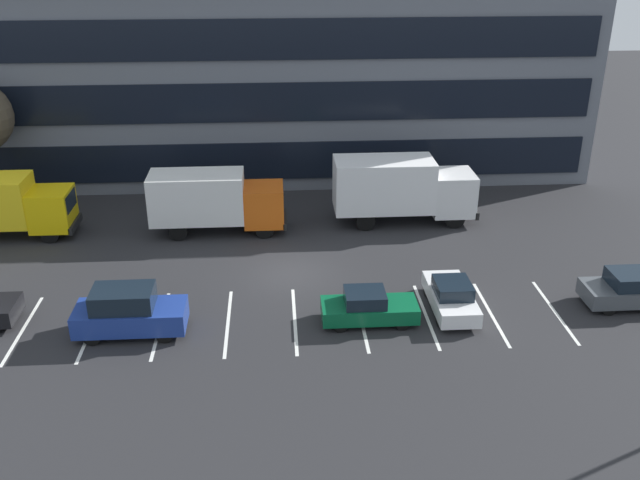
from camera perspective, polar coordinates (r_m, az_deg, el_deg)
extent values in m
plane|color=#262628|center=(33.64, -2.31, -2.69)|extent=(120.00, 120.00, 0.00)
cube|color=slate|center=(48.62, -3.11, 14.80)|extent=(38.37, 13.48, 14.40)
cube|color=black|center=(43.25, -2.80, 6.44)|extent=(36.84, 0.16, 2.30)
cube|color=black|center=(42.28, -2.90, 11.09)|extent=(36.84, 0.16, 2.30)
cube|color=black|center=(41.59, -3.00, 15.92)|extent=(36.84, 0.16, 2.30)
cube|color=silver|center=(31.64, -22.92, -6.69)|extent=(0.14, 5.40, 0.01)
cube|color=silver|center=(30.82, -17.97, -6.73)|extent=(0.14, 5.40, 0.01)
cube|color=silver|center=(30.24, -12.80, -6.71)|extent=(0.14, 5.40, 0.01)
cube|color=silver|center=(29.90, -7.46, -6.63)|extent=(0.14, 5.40, 0.01)
cube|color=silver|center=(29.83, -2.06, -6.50)|extent=(0.14, 5.40, 0.01)
cube|color=silver|center=(30.02, 3.32, -6.31)|extent=(0.14, 5.40, 0.01)
cube|color=silver|center=(30.47, 8.59, -6.07)|extent=(0.14, 5.40, 0.01)
cube|color=silver|center=(31.16, 13.65, -5.80)|extent=(0.14, 5.40, 0.01)
cube|color=silver|center=(32.09, 18.46, -5.49)|extent=(0.14, 5.40, 0.01)
cube|color=white|center=(39.59, 10.63, 3.81)|extent=(2.28, 2.48, 2.28)
cube|color=black|center=(39.73, 12.25, 4.44)|extent=(0.06, 2.09, 1.00)
cube|color=white|center=(38.63, 5.17, 4.52)|extent=(5.38, 2.59, 2.79)
cube|color=black|center=(40.25, 12.17, 2.52)|extent=(0.21, 2.48, 0.41)
cylinder|color=black|center=(40.96, 10.16, 2.85)|extent=(1.03, 0.31, 1.03)
cylinder|color=black|center=(39.05, 10.87, 1.69)|extent=(1.03, 0.31, 1.03)
cylinder|color=black|center=(40.08, 3.33, 2.72)|extent=(1.03, 0.31, 1.03)
cylinder|color=black|center=(38.13, 3.71, 1.53)|extent=(1.03, 0.31, 1.03)
cube|color=#D85914|center=(37.73, -4.56, 2.89)|extent=(2.09, 2.27, 2.09)
cube|color=black|center=(37.58, -3.02, 3.53)|extent=(0.06, 1.91, 0.92)
cube|color=white|center=(37.77, -9.92, 3.46)|extent=(4.93, 2.37, 2.56)
cube|color=black|center=(38.07, -2.88, 1.68)|extent=(0.19, 2.27, 0.38)
cylinder|color=black|center=(39.03, -4.50, 1.99)|extent=(0.95, 0.28, 0.95)
cylinder|color=black|center=(37.23, -4.52, 0.85)|extent=(0.95, 0.28, 0.95)
cylinder|color=black|center=(39.36, -11.06, 1.80)|extent=(0.95, 0.28, 0.95)
cylinder|color=black|center=(37.58, -11.38, 0.65)|extent=(0.95, 0.28, 0.95)
cube|color=yellow|center=(39.66, -20.87, 2.38)|extent=(2.08, 2.26, 2.08)
cube|color=black|center=(39.23, -19.54, 3.00)|extent=(0.06, 1.90, 0.91)
cube|color=black|center=(39.68, -19.19, 1.25)|extent=(0.19, 2.26, 0.38)
cylinder|color=black|center=(40.89, -20.30, 1.55)|extent=(0.94, 0.28, 0.94)
cylinder|color=black|center=(39.18, -21.02, 0.44)|extent=(0.94, 0.28, 0.94)
cube|color=navy|center=(29.62, -15.06, -6.04)|extent=(4.44, 1.88, 0.92)
cube|color=black|center=(29.25, -15.67, -4.57)|extent=(2.44, 1.66, 0.82)
cylinder|color=black|center=(30.27, -12.06, -5.88)|extent=(0.66, 0.21, 0.66)
cylinder|color=black|center=(28.87, -12.47, -7.53)|extent=(0.66, 0.21, 0.66)
cylinder|color=black|center=(30.83, -17.32, -5.92)|extent=(0.66, 0.21, 0.66)
cylinder|color=black|center=(29.46, -17.99, -7.53)|extent=(0.66, 0.21, 0.66)
cube|color=#474C51|center=(33.58, 24.05, -3.89)|extent=(4.37, 1.83, 0.71)
cube|color=black|center=(33.20, 23.91, -2.91)|extent=(1.84, 1.61, 0.61)
cylinder|color=black|center=(33.72, 21.27, -3.84)|extent=(0.61, 0.22, 0.61)
cylinder|color=black|center=(32.48, 22.37, -5.15)|extent=(0.61, 0.22, 0.61)
cube|color=#0C5933|center=(29.53, 4.02, -5.68)|extent=(4.00, 1.68, 0.65)
cube|color=black|center=(29.20, 3.66, -4.67)|extent=(1.68, 1.47, 0.56)
cylinder|color=black|center=(30.47, 6.22, -5.33)|extent=(0.56, 0.20, 0.56)
cylinder|color=black|center=(29.24, 6.70, -6.74)|extent=(0.56, 0.20, 0.56)
cylinder|color=black|center=(30.15, 1.40, -5.52)|extent=(0.56, 0.20, 0.56)
cylinder|color=black|center=(28.91, 1.66, -6.96)|extent=(0.56, 0.20, 0.56)
cube|color=white|center=(30.83, 10.52, -4.66)|extent=(1.69, 4.04, 0.66)
cube|color=black|center=(30.37, 10.69, -3.84)|extent=(1.49, 1.70, 0.56)
cylinder|color=black|center=(31.90, 8.67, -4.02)|extent=(0.21, 0.56, 0.56)
cylinder|color=black|center=(32.23, 11.21, -3.91)|extent=(0.21, 0.56, 0.56)
cylinder|color=black|center=(29.71, 9.68, -6.39)|extent=(0.21, 0.56, 0.56)
cylinder|color=black|center=(30.07, 12.41, -6.24)|extent=(0.21, 0.56, 0.56)
cylinder|color=black|center=(33.01, -24.11, -4.97)|extent=(0.63, 0.23, 0.63)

